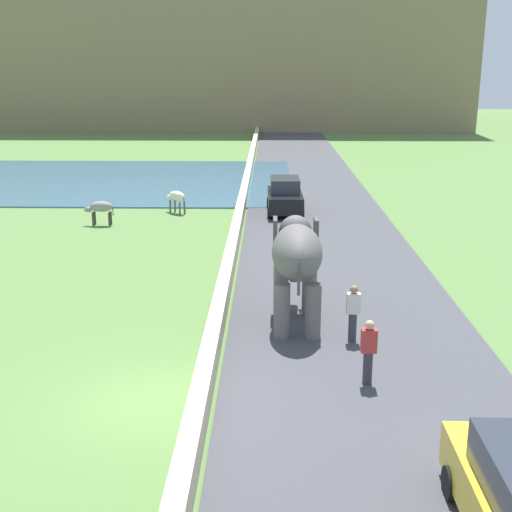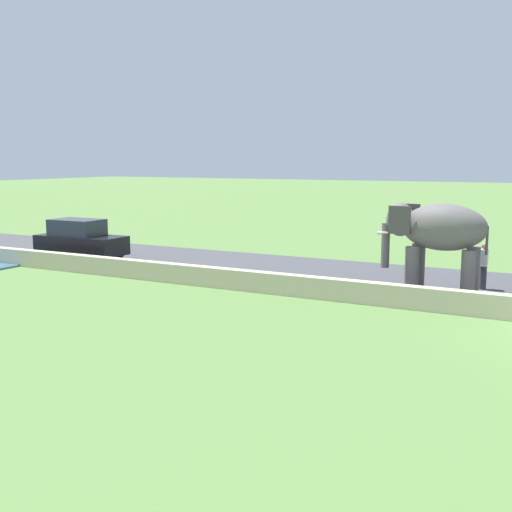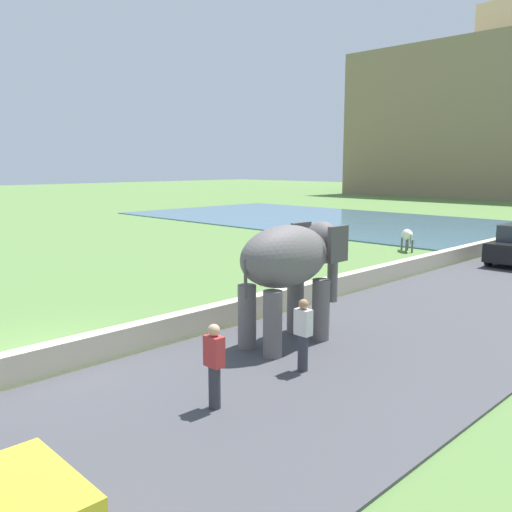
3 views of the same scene
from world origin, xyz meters
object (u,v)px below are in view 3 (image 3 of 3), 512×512
person_beside_elephant (303,334)px  cow_white (407,235)px  cow_grey (323,235)px  elephant (291,263)px  person_trailing (214,365)px

person_beside_elephant → cow_white: bearing=113.0°
cow_white → cow_grey: same height
elephant → cow_white: bearing=109.9°
person_trailing → cow_white: size_ratio=1.31×
person_trailing → cow_white: (-7.06, 19.04, -0.04)m
person_beside_elephant → cow_grey: size_ratio=1.17×
person_trailing → cow_grey: 19.20m
elephant → cow_white: (-5.52, 15.24, -1.20)m
elephant → cow_grey: (-8.73, 12.43, -1.20)m
person_beside_elephant → cow_white: (-7.00, 16.52, -0.04)m
elephant → person_beside_elephant: (1.48, -1.28, -1.16)m
person_beside_elephant → person_trailing: same height
person_beside_elephant → cow_grey: (-10.20, 13.71, -0.04)m
cow_white → cow_grey: size_ratio=0.89×
person_beside_elephant → cow_white: 17.94m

